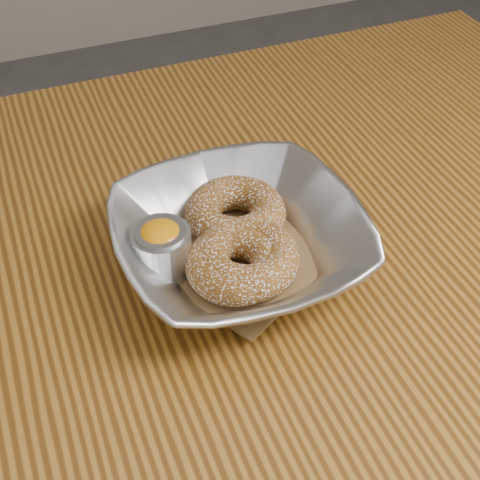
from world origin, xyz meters
name	(u,v)px	position (x,y,z in m)	size (l,w,h in m)	color
table	(177,354)	(0.00, 0.00, 0.65)	(1.20, 0.80, 0.75)	brown
serving_bowl	(240,241)	(0.07, 0.01, 0.78)	(0.23, 0.23, 0.06)	#B4B6BB
parchment	(240,256)	(0.07, 0.01, 0.76)	(0.14, 0.14, 0.00)	brown
donut_back	(235,213)	(0.08, 0.05, 0.78)	(0.10, 0.10, 0.03)	brown
donut_front	(236,264)	(0.06, -0.02, 0.78)	(0.09, 0.09, 0.03)	brown
donut_extra	(246,259)	(0.07, -0.02, 0.78)	(0.10, 0.10, 0.03)	brown
ramekin	(162,248)	(0.00, 0.02, 0.79)	(0.05, 0.05, 0.05)	#B4B6BB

